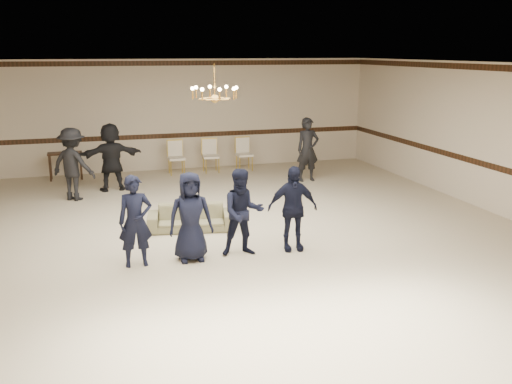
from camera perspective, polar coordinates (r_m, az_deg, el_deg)
The scene contains 16 objects.
room at distance 9.97m, azimuth -2.84°, elevation 3.47°, with size 12.01×14.01×3.21m.
chair_rail at distance 16.84m, azimuth -8.50°, elevation 5.64°, with size 12.00×0.02×0.14m, color #341C0F.
crown_molding at distance 16.67m, azimuth -8.76°, elevation 12.73°, with size 12.00×0.02×0.14m, color #341C0F.
chandelier at distance 10.79m, azimuth -4.21°, elevation 11.08°, with size 0.94×0.94×0.89m, color gold, non-canonical shape.
boy_a at distance 9.34m, azimuth -12.08°, elevation -2.91°, with size 0.55×0.36×1.51m, color black.
boy_b at distance 9.44m, azimuth -6.63°, elevation -2.50°, with size 0.74×0.48×1.51m, color black.
boy_c at distance 9.63m, azimuth -1.35°, elevation -2.08°, with size 0.73×0.57×1.51m, color black.
boy_d at distance 9.89m, azimuth 3.70°, elevation -1.66°, with size 0.89×0.37×1.51m, color black.
settee at distance 11.18m, azimuth -6.57°, elevation -2.58°, with size 1.68×0.66×0.49m, color #797351.
adult_left at distance 13.87m, azimuth -18.00°, elevation 2.69°, with size 1.10×0.63×1.71m, color black.
adult_mid at distance 14.56m, azimuth -14.41°, elevation 3.45°, with size 1.59×0.50×1.71m, color black.
adult_right at distance 15.21m, azimuth 5.24°, elevation 4.28°, with size 0.62×0.41×1.71m, color black.
banquet_chair_left at distance 16.19m, azimuth -8.04°, elevation 3.42°, with size 0.46×0.46×0.94m, color silver, non-canonical shape.
banquet_chair_mid at distance 16.37m, azimuth -4.57°, elevation 3.63°, with size 0.46×0.46×0.94m, color silver, non-canonical shape.
banquet_chair_right at distance 16.60m, azimuth -1.19°, elevation 3.82°, with size 0.46×0.46×0.94m, color silver, non-canonical shape.
console_table at distance 16.26m, azimuth -18.65°, elevation 2.51°, with size 0.89×0.38×0.75m, color black.
Camera 1 is at (-2.31, -9.52, 3.44)m, focal length 39.64 mm.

